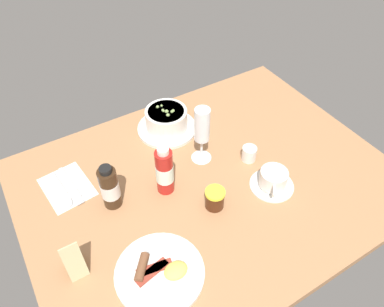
% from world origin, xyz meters
% --- Properties ---
extents(ground_plane, '(1.10, 0.84, 0.03)m').
position_xyz_m(ground_plane, '(0.00, 0.00, -0.01)').
color(ground_plane, '#A8754C').
extents(porridge_bowl, '(0.20, 0.20, 0.09)m').
position_xyz_m(porridge_bowl, '(0.00, -0.27, 0.04)').
color(porridge_bowl, silver).
rests_on(porridge_bowl, ground_plane).
extents(cutlery_setting, '(0.14, 0.18, 0.01)m').
position_xyz_m(cutlery_setting, '(0.38, -0.19, 0.00)').
color(cutlery_setting, silver).
rests_on(cutlery_setting, ground_plane).
extents(coffee_cup, '(0.13, 0.13, 0.06)m').
position_xyz_m(coffee_cup, '(-0.15, 0.12, 0.03)').
color(coffee_cup, silver).
rests_on(coffee_cup, ground_plane).
extents(creamer_jug, '(0.05, 0.06, 0.05)m').
position_xyz_m(creamer_jug, '(-0.16, -0.01, 0.03)').
color(creamer_jug, silver).
rests_on(creamer_jug, ground_plane).
extents(wine_glass, '(0.06, 0.06, 0.20)m').
position_xyz_m(wine_glass, '(-0.03, -0.09, 0.13)').
color(wine_glass, white).
rests_on(wine_glass, ground_plane).
extents(jam_jar, '(0.06, 0.06, 0.06)m').
position_xyz_m(jam_jar, '(0.04, 0.09, 0.03)').
color(jam_jar, '#431F0E').
rests_on(jam_jar, ground_plane).
extents(sauce_bottle_red, '(0.05, 0.05, 0.17)m').
position_xyz_m(sauce_bottle_red, '(0.13, -0.04, 0.08)').
color(sauce_bottle_red, '#B21E19').
rests_on(sauce_bottle_red, ground_plane).
extents(sauce_bottle_brown, '(0.05, 0.05, 0.15)m').
position_xyz_m(sauce_bottle_brown, '(0.29, -0.07, 0.07)').
color(sauce_bottle_brown, '#382314').
rests_on(sauce_bottle_brown, ground_plane).
extents(breakfast_plate, '(0.22, 0.22, 0.04)m').
position_xyz_m(breakfast_plate, '(0.27, 0.20, 0.01)').
color(breakfast_plate, silver).
rests_on(breakfast_plate, ground_plane).
extents(menu_card, '(0.05, 0.07, 0.10)m').
position_xyz_m(menu_card, '(0.44, 0.07, 0.05)').
color(menu_card, tan).
rests_on(menu_card, ground_plane).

